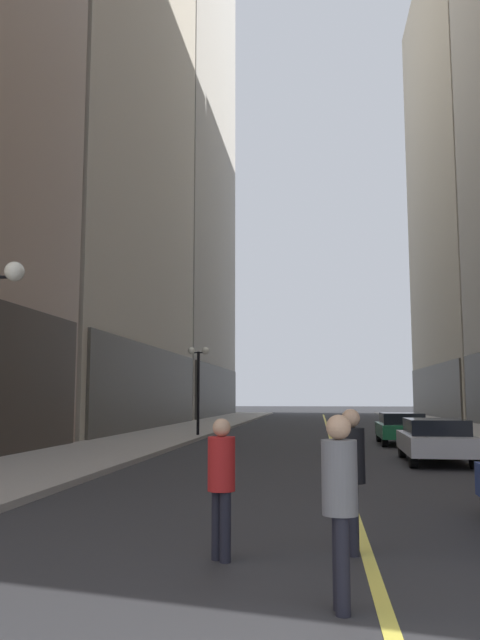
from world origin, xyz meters
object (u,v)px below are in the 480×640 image
object	(u,v)px
car_green	(401,427)
pedestrian_in_grey_suit	(340,495)
pedestrian_in_black_coat	(352,468)
pedestrian_in_red_jacket	(221,477)
street_lamp_left_far	(198,371)
car_silver	(435,439)

from	to	relation	value
car_green	pedestrian_in_grey_suit	distance (m)	21.62
pedestrian_in_black_coat	pedestrian_in_red_jacket	world-z (taller)	pedestrian_in_black_coat
pedestrian_in_black_coat	pedestrian_in_red_jacket	xyz separation A→B (m)	(-1.61, -0.52, -0.07)
pedestrian_in_red_jacket	street_lamp_left_far	size ratio (longest dim) A/B	0.39
pedestrian_in_grey_suit	pedestrian_in_red_jacket	bearing A→B (deg)	129.13
car_silver	pedestrian_in_grey_suit	bearing A→B (deg)	-103.47
pedestrian_in_black_coat	street_lamp_left_far	bearing A→B (deg)	105.59
pedestrian_in_black_coat	pedestrian_in_red_jacket	bearing A→B (deg)	-162.25
car_green	pedestrian_in_red_jacket	world-z (taller)	pedestrian_in_red_jacket
pedestrian_in_red_jacket	pedestrian_in_grey_suit	bearing A→B (deg)	-50.87
pedestrian_in_grey_suit	pedestrian_in_black_coat	size ratio (longest dim) A/B	0.99
car_silver	pedestrian_in_grey_suit	distance (m)	14.20
car_green	pedestrian_in_grey_suit	xyz separation A→B (m)	(-3.26, -21.37, 0.34)
pedestrian_in_red_jacket	street_lamp_left_far	distance (m)	23.41
pedestrian_in_grey_suit	pedestrian_in_red_jacket	xyz separation A→B (m)	(-1.39, 1.70, -0.06)
pedestrian_in_black_coat	street_lamp_left_far	world-z (taller)	street_lamp_left_far
pedestrian_in_black_coat	pedestrian_in_grey_suit	bearing A→B (deg)	-95.86
car_silver	pedestrian_in_red_jacket	distance (m)	12.99
street_lamp_left_far	car_silver	bearing A→B (deg)	-49.06
pedestrian_in_red_jacket	street_lamp_left_far	world-z (taller)	street_lamp_left_far
car_silver	street_lamp_left_far	size ratio (longest dim) A/B	1.02
car_silver	pedestrian_in_red_jacket	xyz separation A→B (m)	(-4.69, -12.11, 0.28)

